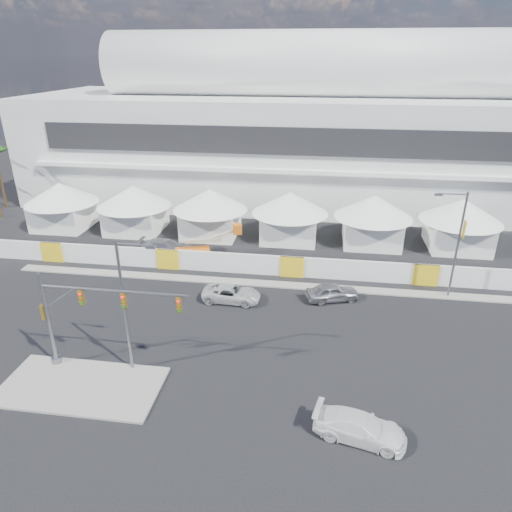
# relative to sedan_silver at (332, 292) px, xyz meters

# --- Properties ---
(ground) EXTENTS (160.00, 160.00, 0.00)m
(ground) POSITION_rel_sedan_silver_xyz_m (-9.70, -10.46, -0.75)
(ground) COLOR black
(ground) RESTS_ON ground
(median_island) EXTENTS (10.00, 5.00, 0.15)m
(median_island) POSITION_rel_sedan_silver_xyz_m (-15.70, -13.46, -0.68)
(median_island) COLOR gray
(median_island) RESTS_ON ground
(far_curb) EXTENTS (80.00, 1.20, 0.12)m
(far_curb) POSITION_rel_sedan_silver_xyz_m (10.30, 2.04, -0.69)
(far_curb) COLOR gray
(far_curb) RESTS_ON ground
(stadium) EXTENTS (80.00, 24.80, 21.98)m
(stadium) POSITION_rel_sedan_silver_xyz_m (-0.99, 31.05, 8.70)
(stadium) COLOR silver
(stadium) RESTS_ON ground
(tent_row) EXTENTS (53.40, 8.40, 5.40)m
(tent_row) POSITION_rel_sedan_silver_xyz_m (-9.20, 13.54, 2.40)
(tent_row) COLOR white
(tent_row) RESTS_ON ground
(hoarding_fence) EXTENTS (70.00, 0.25, 2.00)m
(hoarding_fence) POSITION_rel_sedan_silver_xyz_m (-3.70, 4.04, 0.25)
(hoarding_fence) COLOR white
(hoarding_fence) RESTS_ON ground
(sedan_silver) EXTENTS (3.05, 4.75, 1.51)m
(sedan_silver) POSITION_rel_sedan_silver_xyz_m (0.00, 0.00, 0.00)
(sedan_silver) COLOR #9A999D
(sedan_silver) RESTS_ON ground
(pickup_curb) EXTENTS (2.41, 4.97, 1.36)m
(pickup_curb) POSITION_rel_sedan_silver_xyz_m (-8.42, -1.35, -0.07)
(pickup_curb) COLOR silver
(pickup_curb) RESTS_ON ground
(pickup_near) EXTENTS (3.04, 5.32, 1.45)m
(pickup_near) POSITION_rel_sedan_silver_xyz_m (1.35, -15.12, -0.03)
(pickup_near) COLOR white
(pickup_near) RESTS_ON ground
(lot_car_c) EXTENTS (2.33, 5.60, 1.62)m
(lot_car_c) POSITION_rel_sedan_silver_xyz_m (-17.04, 7.22, 0.06)
(lot_car_c) COLOR #A9A8AD
(lot_car_c) RESTS_ON ground
(traffic_mast) EXTENTS (9.87, 0.65, 6.67)m
(traffic_mast) POSITION_rel_sedan_silver_xyz_m (-16.23, -11.46, 3.18)
(traffic_mast) COLOR slate
(traffic_mast) RESTS_ON median_island
(streetlight_median) EXTENTS (2.52, 0.25, 9.10)m
(streetlight_median) POSITION_rel_sedan_silver_xyz_m (-12.95, -11.26, 4.62)
(streetlight_median) COLOR gray
(streetlight_median) RESTS_ON median_island
(streetlight_curb) EXTENTS (2.76, 0.62, 9.32)m
(streetlight_curb) POSITION_rel_sedan_silver_xyz_m (9.71, 2.04, 4.65)
(streetlight_curb) COLOR slate
(streetlight_curb) RESTS_ON ground
(boom_lift) EXTENTS (7.05, 2.47, 3.47)m
(boom_lift) POSITION_rel_sedan_silver_xyz_m (-13.35, 6.57, 0.18)
(boom_lift) COLOR orange
(boom_lift) RESTS_ON ground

